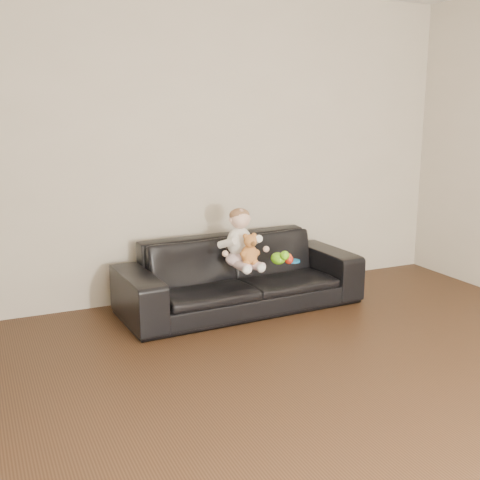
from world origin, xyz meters
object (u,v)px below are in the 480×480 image
baby (241,242)px  teddy_bear (250,250)px  toy_rattle (289,259)px  toy_green (278,258)px  toy_blue_disc (293,261)px  sofa (240,274)px

baby → teddy_bear: size_ratio=1.91×
teddy_bear → toy_rattle: (0.39, 0.07, -0.14)m
toy_green → toy_rattle: toy_green is taller
baby → toy_rattle: (0.40, -0.08, -0.17)m
toy_rattle → toy_blue_disc: (0.06, 0.04, -0.03)m
baby → toy_rattle: bearing=-21.1°
baby → toy_blue_disc: bearing=-14.7°
teddy_bear → toy_blue_disc: 0.49m
toy_rattle → sofa: bearing=152.1°
sofa → toy_green: size_ratio=14.08×
toy_rattle → baby: bearing=168.8°
teddy_bear → toy_blue_disc: (0.45, 0.11, -0.17)m
toy_green → toy_blue_disc: (0.15, 0.01, -0.04)m
toy_rattle → toy_blue_disc: size_ratio=0.67×
teddy_bear → toy_rattle: 0.42m
toy_green → teddy_bear: bearing=-162.3°
sofa → toy_green: (0.27, -0.16, 0.14)m
baby → toy_green: (0.31, -0.05, -0.16)m
baby → toy_rattle: baby is taller
teddy_bear → toy_rattle: bearing=2.9°
teddy_bear → toy_blue_disc: size_ratio=2.20×
sofa → baby: (-0.04, -0.11, 0.30)m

